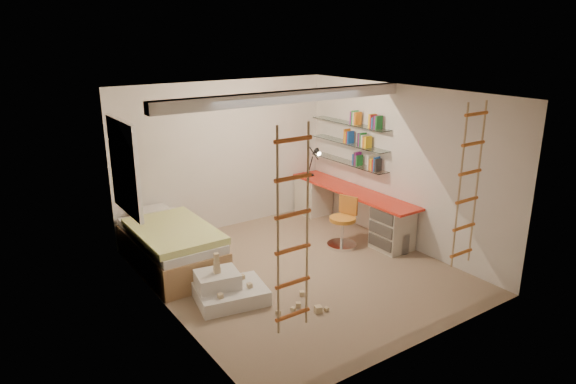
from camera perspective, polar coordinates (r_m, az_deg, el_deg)
floor at (r=7.65m, az=1.29°, el=-8.81°), size 4.50×4.50×0.00m
ceiling_beam at (r=7.15m, az=0.00°, el=10.52°), size 4.00×0.18×0.16m
window_frame at (r=7.57m, az=-17.73°, el=2.60°), size 0.06×1.15×1.35m
window_blind at (r=7.58m, az=-17.44°, el=2.65°), size 0.02×1.00×1.20m
rope_ladder_left at (r=5.01m, az=0.54°, el=-4.46°), size 0.41×0.04×2.13m
rope_ladder_right at (r=6.84m, az=19.41°, el=0.58°), size 0.41×0.04×2.13m
waste_bin at (r=8.42m, az=12.44°, el=-5.47°), size 0.26×0.26×0.33m
desk at (r=9.11m, az=6.92°, el=-1.76°), size 0.56×2.80×0.75m
shelves at (r=9.11m, az=6.79°, el=5.40°), size 0.25×1.80×0.71m
bed at (r=7.86m, az=-12.89°, el=-5.88°), size 1.02×2.00×0.69m
task_lamp at (r=9.58m, az=3.09°, el=3.88°), size 0.14×0.36×0.57m
swivel_chair at (r=8.43m, az=6.14°, el=-4.07°), size 0.63×0.63×0.83m
play_platform at (r=6.87m, az=-6.77°, el=-10.75°), size 1.00×0.84×0.39m
toy_blocks at (r=6.71m, az=-2.66°, el=-10.73°), size 1.17×1.12×0.66m
books at (r=9.08m, az=6.82°, el=6.12°), size 0.14×0.70×0.92m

